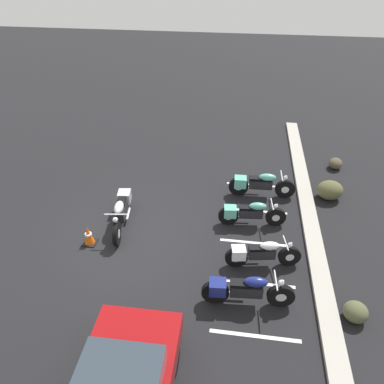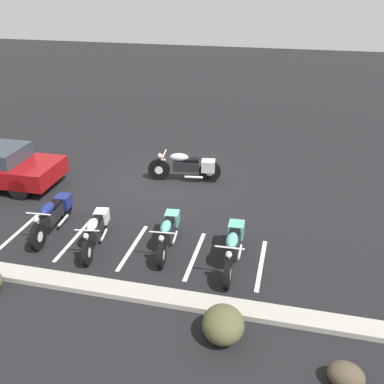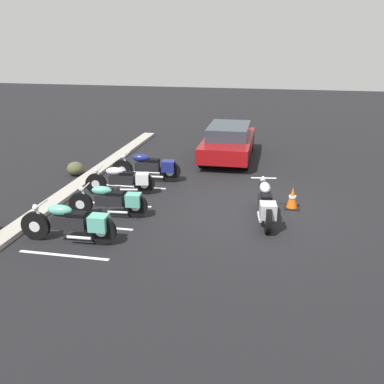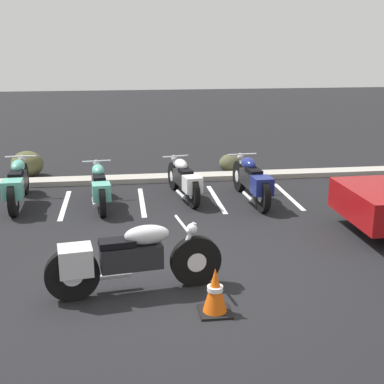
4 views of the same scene
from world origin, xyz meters
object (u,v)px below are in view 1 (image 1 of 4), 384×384
object	(u,v)px
motorcycle_silver_featured	(122,210)
traffic_cone	(89,236)
parked_bike_1	(249,213)
landscape_rock_1	(335,163)
parked_bike_2	(259,253)
landscape_rock_0	(330,190)
parked_bike_0	(259,184)
parked_bike_3	(243,290)
landscape_rock_2	(356,312)

from	to	relation	value
motorcycle_silver_featured	traffic_cone	size ratio (longest dim) A/B	3.93
parked_bike_1	landscape_rock_1	xyz separation A→B (m)	(-4.03, 3.35, -0.24)
parked_bike_2	landscape_rock_0	xyz separation A→B (m)	(-3.65, 2.46, -0.11)
parked_bike_1	motorcycle_silver_featured	bearing A→B (deg)	-178.72
parked_bike_0	parked_bike_3	world-z (taller)	parked_bike_0
motorcycle_silver_featured	parked_bike_3	bearing A→B (deg)	47.52
parked_bike_1	parked_bike_3	xyz separation A→B (m)	(3.16, -0.08, 0.03)
traffic_cone	parked_bike_3	bearing A→B (deg)	70.76
landscape_rock_2	landscape_rock_0	bearing A→B (deg)	177.85
parked_bike_1	landscape_rock_0	world-z (taller)	parked_bike_1
parked_bike_1	parked_bike_2	size ratio (longest dim) A/B	1.02
motorcycle_silver_featured	landscape_rock_1	xyz separation A→B (m)	(-4.51, 7.32, -0.29)
landscape_rock_1	parked_bike_0	bearing A→B (deg)	-52.15
parked_bike_3	traffic_cone	size ratio (longest dim) A/B	3.76
parked_bike_2	landscape_rock_0	world-z (taller)	parked_bike_2
landscape_rock_0	landscape_rock_2	distance (m)	5.12
parked_bike_3	landscape_rock_0	xyz separation A→B (m)	(-5.03, 2.86, -0.15)
parked_bike_3	traffic_cone	xyz separation A→B (m)	(-1.60, -4.59, -0.19)
motorcycle_silver_featured	landscape_rock_1	bearing A→B (deg)	113.77
parked_bike_0	landscape_rock_0	world-z (taller)	parked_bike_0
motorcycle_silver_featured	traffic_cone	distance (m)	1.31
parked_bike_3	landscape_rock_0	distance (m)	5.79
motorcycle_silver_featured	parked_bike_2	size ratio (longest dim) A/B	1.15
landscape_rock_0	traffic_cone	bearing A→B (deg)	-65.28
parked_bike_0	landscape_rock_1	bearing A→B (deg)	35.87
parked_bike_1	parked_bike_3	world-z (taller)	parked_bike_3
landscape_rock_0	landscape_rock_1	distance (m)	2.24
landscape_rock_0	parked_bike_3	bearing A→B (deg)	-29.62
parked_bike_1	landscape_rock_2	distance (m)	4.16
landscape_rock_1	landscape_rock_2	world-z (taller)	landscape_rock_2
parked_bike_2	parked_bike_3	size ratio (longest dim) A/B	0.91
parked_bike_0	landscape_rock_1	world-z (taller)	parked_bike_0
parked_bike_3	traffic_cone	distance (m)	4.86
motorcycle_silver_featured	landscape_rock_0	size ratio (longest dim) A/B	2.67
landscape_rock_0	parked_bike_1	bearing A→B (deg)	-56.05
parked_bike_0	landscape_rock_0	distance (m)	2.48
parked_bike_3	motorcycle_silver_featured	bearing A→B (deg)	141.42
parked_bike_1	parked_bike_2	xyz separation A→B (m)	(1.78, 0.32, -0.00)
landscape_rock_1	parked_bike_3	bearing A→B (deg)	-25.54
parked_bike_2	traffic_cone	xyz separation A→B (m)	(-0.22, -4.99, -0.15)
parked_bike_0	parked_bike_1	xyz separation A→B (m)	(1.67, -0.31, -0.04)
motorcycle_silver_featured	landscape_rock_1	distance (m)	8.60
motorcycle_silver_featured	parked_bike_0	world-z (taller)	motorcycle_silver_featured
parked_bike_2	landscape_rock_0	bearing A→B (deg)	46.30
parked_bike_2	landscape_rock_1	xyz separation A→B (m)	(-5.81, 3.04, -0.23)
parked_bike_2	traffic_cone	world-z (taller)	parked_bike_2
landscape_rock_2	traffic_cone	bearing A→B (deg)	-103.12
parked_bike_0	landscape_rock_2	bearing A→B (deg)	-67.16
parked_bike_1	parked_bike_2	distance (m)	1.81
parked_bike_3	landscape_rock_2	xyz separation A→B (m)	(0.09, 2.67, -0.24)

